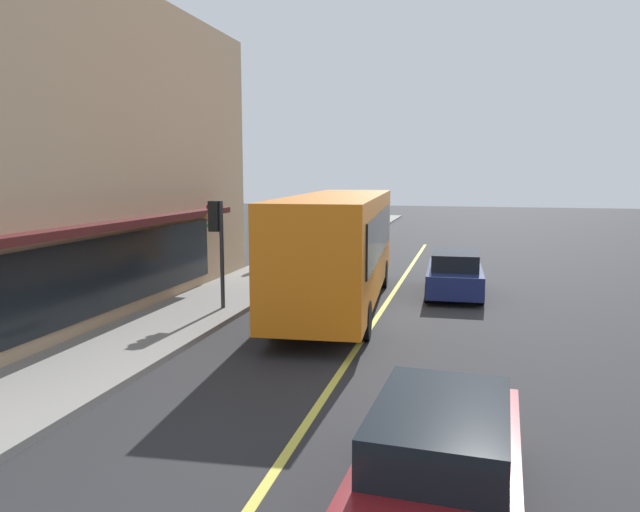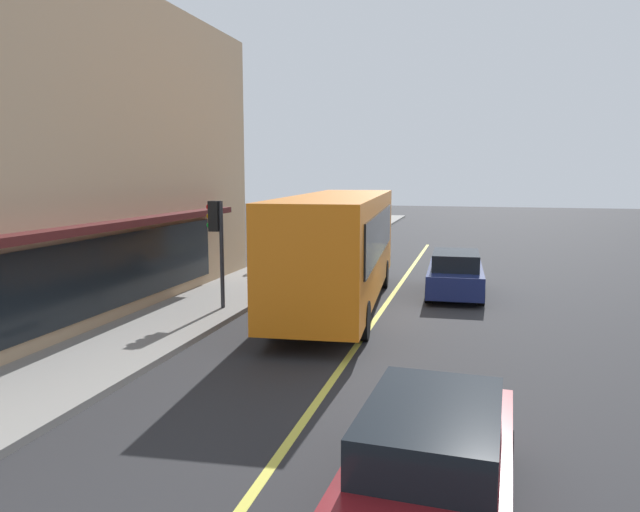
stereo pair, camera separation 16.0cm
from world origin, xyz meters
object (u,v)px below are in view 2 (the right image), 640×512
object	(u,v)px
car_navy	(455,274)
pedestrian_at_corner	(264,246)
bus	(339,244)
traffic_light	(216,228)
car_maroon	(432,464)

from	to	relation	value
car_navy	pedestrian_at_corner	bearing A→B (deg)	69.44
bus	traffic_light	xyz separation A→B (m)	(-1.58, 3.38, 0.55)
car_maroon	pedestrian_at_corner	bearing A→B (deg)	26.17
car_navy	pedestrian_at_corner	distance (m)	8.56
bus	car_maroon	distance (m)	11.66
bus	car_maroon	xyz separation A→B (m)	(-11.00, -3.66, -1.24)
traffic_light	pedestrian_at_corner	xyz separation A→B (m)	(7.35, 1.20, -1.44)
pedestrian_at_corner	car_maroon	bearing A→B (deg)	-153.83
pedestrian_at_corner	traffic_light	bearing A→B (deg)	-170.75
car_maroon	car_navy	distance (m)	13.77
bus	pedestrian_at_corner	distance (m)	7.42
traffic_light	car_navy	size ratio (longest dim) A/B	0.73
traffic_light	bus	bearing A→B (deg)	-64.98
bus	car_navy	size ratio (longest dim) A/B	2.59
car_maroon	traffic_light	bearing A→B (deg)	36.79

